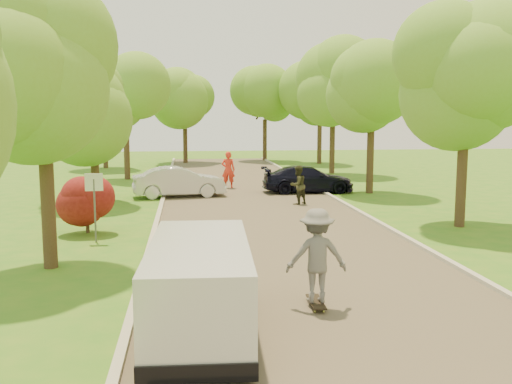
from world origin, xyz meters
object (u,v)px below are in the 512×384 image
minivan (200,286)px  person_striped (228,170)px  silver_sedan (179,182)px  dark_sedan (308,179)px  longboard (316,302)px  skateboarder (317,255)px  person_olive (298,185)px  street_sign (94,193)px

minivan → person_striped: size_ratio=2.29×
silver_sedan → person_striped: 4.04m
minivan → dark_sedan: size_ratio=0.98×
minivan → person_striped: bearing=87.0°
longboard → skateboarder: size_ratio=0.52×
person_olive → person_striped: bearing=-100.0°
minivan → skateboarder: size_ratio=2.37×
street_sign → person_striped: size_ratio=1.08×
street_sign → longboard: size_ratio=2.14×
dark_sedan → person_striped: person_striped is taller
dark_sedan → person_olive: (-1.30, -3.91, 0.19)m
silver_sedan → dark_sedan: (6.60, 0.82, -0.05)m
minivan → person_striped: person_striped is taller
street_sign → dark_sedan: street_sign is taller
skateboarder → silver_sedan: bearing=-77.1°
silver_sedan → skateboarder: size_ratio=2.29×
street_sign → dark_sedan: bearing=49.4°
minivan → dark_sedan: 19.58m
street_sign → minivan: 8.62m
minivan → person_striped: (2.05, 20.86, 0.11)m
dark_sedan → person_olive: size_ratio=2.69×
street_sign → person_striped: 13.85m
street_sign → silver_sedan: 10.14m
skateboarder → person_olive: skateboarder is taller
longboard → person_striped: bearing=-86.3°
street_sign → skateboarder: size_ratio=1.11×
minivan → skateboarder: (2.43, 1.12, 0.21)m
longboard → person_olive: bearing=-96.9°
silver_sedan → longboard: 16.98m
street_sign → minivan: (3.09, -8.02, -0.67)m
dark_sedan → longboard: (-3.58, -17.51, -0.57)m
silver_sedan → longboard: size_ratio=4.42×
minivan → dark_sedan: bearing=74.7°
street_sign → longboard: bearing=-51.4°
longboard → skateboarder: 1.00m
person_olive → minivan: bearing=38.9°
dark_sedan → longboard: bearing=168.9°
street_sign → person_olive: (7.80, 6.71, -0.69)m
dark_sedan → skateboarder: skateboarder is taller
person_striped → silver_sedan: bearing=61.1°
silver_sedan → person_striped: person_striped is taller
minivan → skateboarder: skateboarder is taller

